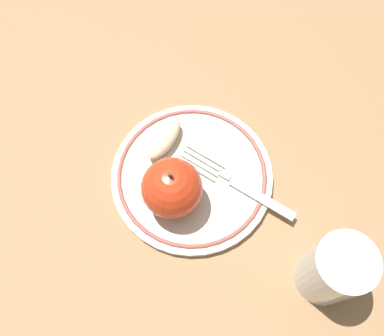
{
  "coord_description": "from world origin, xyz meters",
  "views": [
    {
      "loc": [
        0.02,
        -0.22,
        0.54
      ],
      "look_at": [
        0.01,
        0.0,
        0.03
      ],
      "focal_mm": 40.0,
      "sensor_mm": 36.0,
      "label": 1
    }
  ],
  "objects_px": {
    "apple_red_whole": "(172,188)",
    "fork": "(239,185)",
    "apple_slice_front": "(164,138)",
    "plate": "(192,176)",
    "drinking_glass": "(334,270)"
  },
  "relations": [
    {
      "from": "apple_red_whole",
      "to": "plate",
      "type": "bearing_deg",
      "value": 56.82
    },
    {
      "from": "plate",
      "to": "apple_red_whole",
      "type": "height_order",
      "value": "apple_red_whole"
    },
    {
      "from": "apple_red_whole",
      "to": "fork",
      "type": "height_order",
      "value": "apple_red_whole"
    },
    {
      "from": "apple_red_whole",
      "to": "apple_slice_front",
      "type": "relative_size",
      "value": 1.24
    },
    {
      "from": "apple_slice_front",
      "to": "fork",
      "type": "bearing_deg",
      "value": -91.83
    },
    {
      "from": "fork",
      "to": "drinking_glass",
      "type": "distance_m",
      "value": 0.16
    },
    {
      "from": "fork",
      "to": "drinking_glass",
      "type": "height_order",
      "value": "drinking_glass"
    },
    {
      "from": "apple_slice_front",
      "to": "plate",
      "type": "bearing_deg",
      "value": -110.32
    },
    {
      "from": "apple_slice_front",
      "to": "drinking_glass",
      "type": "height_order",
      "value": "drinking_glass"
    },
    {
      "from": "apple_red_whole",
      "to": "fork",
      "type": "relative_size",
      "value": 0.54
    },
    {
      "from": "plate",
      "to": "drinking_glass",
      "type": "distance_m",
      "value": 0.21
    },
    {
      "from": "apple_red_whole",
      "to": "fork",
      "type": "distance_m",
      "value": 0.1
    },
    {
      "from": "apple_red_whole",
      "to": "drinking_glass",
      "type": "relative_size",
      "value": 0.82
    },
    {
      "from": "plate",
      "to": "fork",
      "type": "relative_size",
      "value": 1.37
    },
    {
      "from": "plate",
      "to": "apple_slice_front",
      "type": "relative_size",
      "value": 3.14
    }
  ]
}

